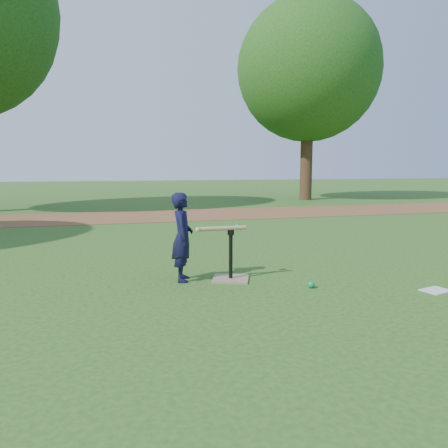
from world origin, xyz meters
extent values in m
plane|color=#285116|center=(0.00, 0.00, 0.00)|extent=(80.00, 80.00, 0.00)
cube|color=brown|center=(0.00, 7.50, 0.01)|extent=(24.00, 3.00, 0.01)
imported|color=black|center=(-0.91, 0.36, 0.54)|extent=(0.33, 0.43, 1.07)
sphere|color=#0C8546|center=(0.44, -0.37, 0.04)|extent=(0.08, 0.08, 0.08)
cube|color=silver|center=(1.72, -0.86, 0.01)|extent=(0.35, 0.30, 0.01)
cube|color=#90765B|center=(-0.34, 0.24, 0.01)|extent=(0.56, 0.56, 0.02)
cylinder|color=black|center=(-0.34, 0.24, 0.30)|extent=(0.05, 0.05, 0.55)
cylinder|color=black|center=(-0.34, 0.24, 0.58)|extent=(0.08, 0.08, 0.06)
cylinder|color=tan|center=(-0.46, 0.22, 0.64)|extent=(0.60, 0.06, 0.05)
sphere|color=tan|center=(-0.76, 0.18, 0.64)|extent=(0.06, 0.06, 0.06)
sphere|color=#0C8546|center=(-0.22, 0.31, 0.64)|extent=(0.08, 0.08, 0.08)
cylinder|color=#382316|center=(6.50, 12.00, 1.71)|extent=(0.50, 0.50, 3.42)
sphere|color=#285B19|center=(6.50, 12.00, 5.30)|extent=(5.80, 5.80, 5.80)
camera|label=1|loc=(-1.84, -4.75, 1.37)|focal=35.00mm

